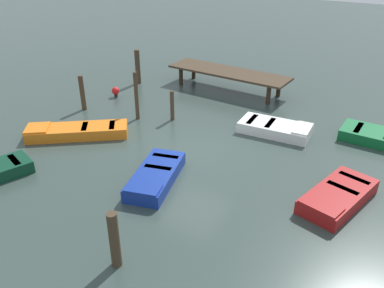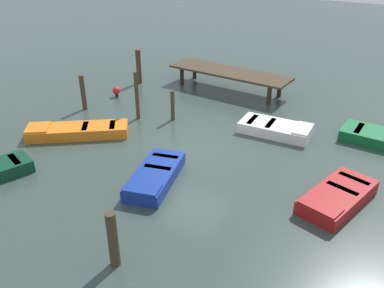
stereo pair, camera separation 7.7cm
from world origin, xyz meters
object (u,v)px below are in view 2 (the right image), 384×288
(rowboat_blue, at_px, (155,176))
(marker_buoy, at_px, (116,91))
(dock_segment, at_px, (229,73))
(rowboat_red, at_px, (338,197))
(rowboat_white, at_px, (276,128))
(mooring_piling_near_right, at_px, (173,106))
(mooring_piling_center, at_px, (83,93))
(mooring_piling_far_left, at_px, (137,96))
(mooring_piling_mid_right, at_px, (139,67))
(mooring_piling_mid_left, at_px, (113,240))
(rowboat_orange, at_px, (77,131))

(rowboat_blue, bearing_deg, marker_buoy, -145.83)
(dock_segment, relative_size, rowboat_red, 2.12)
(rowboat_white, relative_size, mooring_piling_near_right, 2.19)
(rowboat_blue, height_order, mooring_piling_near_right, mooring_piling_near_right)
(rowboat_red, bearing_deg, rowboat_blue, -56.32)
(mooring_piling_center, height_order, mooring_piling_near_right, mooring_piling_center)
(mooring_piling_far_left, bearing_deg, marker_buoy, 149.31)
(dock_segment, bearing_deg, mooring_piling_mid_right, -158.83)
(mooring_piling_mid_left, bearing_deg, mooring_piling_mid_right, 125.88)
(mooring_piling_near_right, bearing_deg, rowboat_orange, -125.52)
(mooring_piling_far_left, relative_size, mooring_piling_mid_left, 1.37)
(mooring_piling_near_right, xyz_separation_m, mooring_piling_mid_left, (3.42, -7.42, 0.10))
(mooring_piling_far_left, bearing_deg, mooring_piling_mid_left, -55.11)
(marker_buoy, bearing_deg, mooring_piling_near_right, -11.95)
(mooring_piling_mid_left, bearing_deg, mooring_piling_near_right, 114.77)
(rowboat_white, bearing_deg, marker_buoy, 177.49)
(mooring_piling_near_right, xyz_separation_m, mooring_piling_far_left, (-1.29, -0.66, 0.37))
(mooring_piling_near_right, bearing_deg, mooring_piling_mid_right, 144.27)
(rowboat_blue, bearing_deg, rowboat_orange, -118.77)
(rowboat_white, relative_size, mooring_piling_far_left, 1.37)
(mooring_piling_center, bearing_deg, dock_segment, 52.31)
(dock_segment, distance_m, mooring_piling_mid_right, 4.62)
(dock_segment, bearing_deg, mooring_piling_mid_left, -72.77)
(mooring_piling_near_right, bearing_deg, mooring_piling_mid_left, -65.23)
(rowboat_orange, relative_size, mooring_piling_mid_right, 2.06)
(rowboat_blue, distance_m, mooring_piling_center, 6.80)
(mooring_piling_mid_right, distance_m, mooring_piling_far_left, 4.52)
(dock_segment, distance_m, rowboat_orange, 7.98)
(dock_segment, xyz_separation_m, mooring_piling_near_right, (-0.33, -4.39, -0.22))
(rowboat_white, relative_size, rowboat_orange, 0.77)
(rowboat_orange, bearing_deg, rowboat_blue, 128.73)
(dock_segment, xyz_separation_m, rowboat_red, (6.85, -6.72, -0.63))
(rowboat_white, xyz_separation_m, mooring_piling_center, (-7.97, -2.08, 0.55))
(rowboat_white, distance_m, mooring_piling_far_left, 5.66)
(mooring_piling_mid_right, bearing_deg, mooring_piling_far_left, -52.31)
(mooring_piling_near_right, height_order, marker_buoy, mooring_piling_near_right)
(dock_segment, distance_m, rowboat_blue, 8.75)
(rowboat_white, relative_size, mooring_piling_center, 1.78)
(rowboat_blue, xyz_separation_m, mooring_piling_mid_left, (1.27, -3.27, 0.51))
(dock_segment, bearing_deg, rowboat_orange, -106.31)
(rowboat_blue, bearing_deg, mooring_piling_mid_left, 5.37)
(rowboat_red, height_order, rowboat_white, same)
(mooring_piling_near_right, relative_size, mooring_piling_far_left, 0.63)
(mooring_piling_mid_right, bearing_deg, dock_segment, 18.61)
(mooring_piling_mid_left, bearing_deg, rowboat_red, 53.53)
(rowboat_orange, distance_m, mooring_piling_mid_right, 6.35)
(mooring_piling_center, bearing_deg, marker_buoy, 84.82)
(rowboat_red, distance_m, rowboat_blue, 5.34)
(mooring_piling_center, xyz_separation_m, mooring_piling_mid_left, (7.32, -6.33, -0.04))
(mooring_piling_mid_right, xyz_separation_m, mooring_piling_mid_left, (7.47, -10.33, -0.13))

